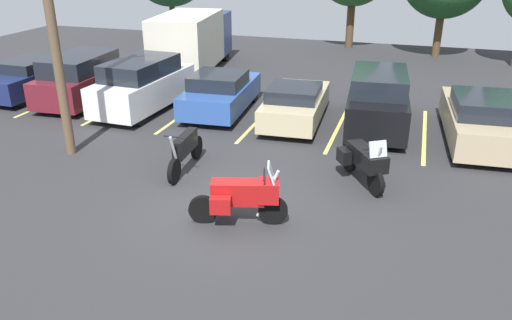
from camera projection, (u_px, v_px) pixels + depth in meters
The scene contains 14 objects.
ground at pixel (227, 211), 11.91m from camera, with size 44.00×44.00×0.10m, color #2D2D30.
motorcycle_touring at pixel (242, 196), 11.04m from camera, with size 2.13×1.07×1.43m.
motorcycle_second at pixel (185, 150), 13.65m from camera, with size 0.62×2.35×1.31m.
motorcycle_third at pixel (364, 160), 12.86m from camera, with size 1.40×1.89×1.39m.
parking_stripes at pixel (260, 118), 17.92m from camera, with size 22.14×5.15×0.01m.
car_navy at pixel (33, 77), 20.37m from camera, with size 1.87×4.54×1.44m.
car_maroon at pixel (83, 78), 19.40m from camera, with size 2.11×4.55×1.82m.
car_white at pixel (143, 85), 18.42m from camera, with size 2.03×4.68×1.88m.
car_blue at pixel (221, 93), 18.28m from camera, with size 2.19×4.35×1.47m.
car_champagne at pixel (295, 104), 17.21m from camera, with size 2.01×4.30×1.36m.
car_black at pixel (378, 100), 16.73m from camera, with size 2.22×4.92×1.89m.
car_tan at pixel (481, 119), 15.50m from camera, with size 2.21×4.98×1.56m.
box_truck at pixel (192, 39), 23.85m from camera, with size 3.15×6.66×2.69m.
utility_pole at pixel (48, 2), 13.31m from camera, with size 1.21×1.49×8.20m.
Camera 1 is at (3.79, -9.78, 5.77)m, focal length 35.92 mm.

